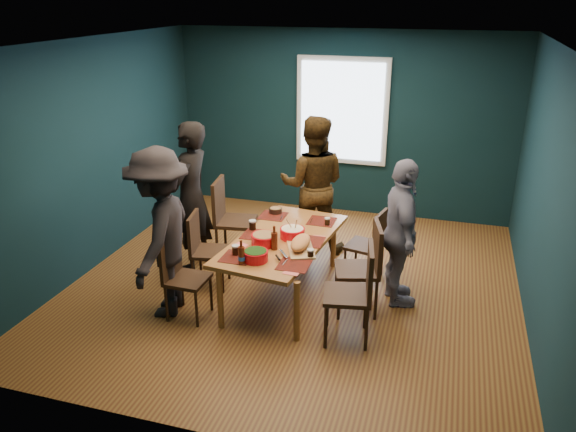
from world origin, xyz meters
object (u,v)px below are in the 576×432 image
Objects in this scene: person_back at (313,185)px; person_right at (401,234)px; chair_left_far at (228,213)px; dining_table at (283,244)px; chair_right_mid at (366,262)px; bowl_salad at (264,239)px; chair_right_far at (372,241)px; cutting_board at (300,244)px; bowl_herbs at (256,255)px; person_far_left at (191,197)px; chair_right_near at (358,287)px; chair_left_near at (180,271)px; bowl_dumpling at (292,233)px; chair_left_mid at (203,245)px; person_near_left at (161,233)px.

person_back is 1.62m from person_right.
person_right is at bearing -21.04° from chair_left_far.
chair_right_mid is at bearing 1.71° from dining_table.
bowl_salad is (-1.07, -0.12, 0.17)m from chair_right_mid.
chair_right_far is 1.15m from person_back.
bowl_herbs is at bearing -155.90° from cutting_board.
chair_left_far is at bearing -169.99° from chair_right_far.
bowl_herbs is at bearing 53.66° from person_far_left.
person_far_left is (-2.18, 0.99, 0.33)m from chair_right_near.
chair_left_near is at bearing -171.21° from bowl_herbs.
bowl_dumpling reaches higher than bowl_salad.
chair_right_near is at bearing 3.85° from chair_left_near.
dining_table is 1.17× the size of person_right.
dining_table is 0.28m from bowl_salad.
cutting_board is (0.36, 0.37, 0.00)m from bowl_herbs.
chair_left_near is 2.21m from person_back.
cutting_board is at bearing 95.20° from person_right.
bowl_dumpling is at bearing -40.52° from chair_left_far.
chair_left_mid is at bearing 95.43° from chair_left_near.
person_right is (0.30, 0.83, 0.23)m from chair_right_near.
chair_right_mid is at bearing 80.39° from chair_right_near.
bowl_dumpling is (-1.14, -0.15, -0.06)m from person_right.
person_back is at bearing 30.94° from person_right.
dining_table is 1.93× the size of chair_right_mid.
bowl_dumpling is 1.08× the size of bowl_herbs.
chair_left_mid is 0.66m from chair_left_near.
person_far_left reaches higher than chair_left_mid.
chair_right_near is at bearing -21.85° from bowl_salad.
person_near_left is at bearing 171.34° from chair_left_near.
chair_left_far is 1.21m from bowl_salad.
person_far_left is at bearing -139.87° from chair_left_far.
bowl_herbs is (-1.03, -0.51, 0.17)m from chair_right_mid.
cutting_board is (-0.67, -0.14, 0.18)m from chair_right_mid.
chair_left_near is 1.92m from chair_right_mid.
dining_table is 0.62m from bowl_herbs.
person_far_left is 6.54× the size of bowl_salad.
chair_left_mid is 0.75m from person_near_left.
bowl_herbs is (1.14, -0.94, -0.16)m from person_far_left.
person_back reaches higher than cutting_board.
person_back is (0.02, 1.26, 0.27)m from dining_table.
cutting_board is at bearing 46.17° from bowl_herbs.
dining_table is 1.14m from chair_right_near.
dining_table is 0.94m from chair_left_mid.
chair_left_mid is (-0.93, -0.06, -0.11)m from dining_table.
bowl_salad is at bearing 66.55° from person_far_left.
chair_right_near is (1.87, -0.58, 0.07)m from chair_left_mid.
chair_left_near is 0.43m from person_near_left.
person_back is at bearing 155.89° from chair_right_far.
chair_left_far reaches higher than dining_table.
bowl_salad is at bearing 88.28° from person_right.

